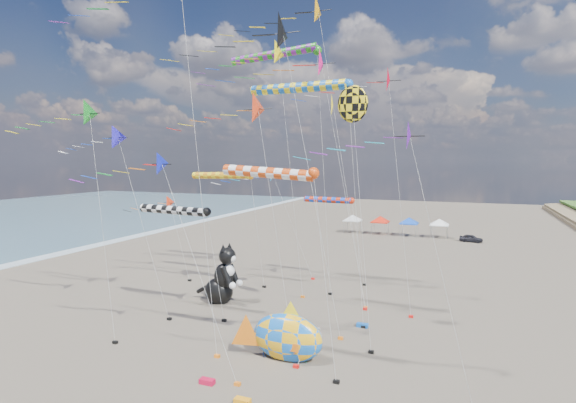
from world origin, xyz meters
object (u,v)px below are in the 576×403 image
Objects in this scene: fish_inflatable at (286,337)px; child_green at (304,353)px; parked_car at (471,238)px; person_adult at (318,338)px; cat_inflatable at (221,273)px; child_blue at (264,349)px.

fish_inflatable is 5.34× the size of child_green.
person_adult is at bearing 176.02° from parked_car.
parked_car is (21.75, 42.03, -2.21)m from cat_inflatable.
cat_inflatable is 13.39m from fish_inflatable.
fish_inflatable is at bearing -118.59° from person_adult.
fish_inflatable is 1.56m from child_green.
parked_car reaches higher than child_blue.
child_green is at bearing -30.10° from cat_inflatable.
person_adult reaches higher than parked_car.
child_blue is (8.51, -9.02, -2.32)m from cat_inflatable.
child_green is (-0.17, -2.44, -0.13)m from person_adult.
cat_inflatable is at bearing 162.35° from child_green.
fish_inflatable reaches higher than person_adult.
cat_inflatable is at bearing 160.61° from parked_car.
fish_inflatable is 2.87m from person_adult.
parked_car is at bearing 70.52° from cat_inflatable.
child_green is 0.35× the size of parked_car.
fish_inflatable is at bearing -163.11° from child_green.
child_green is at bearing -3.44° from fish_inflatable.
person_adult is (11.50, -6.41, -2.07)m from cat_inflatable.
person_adult is 1.50× the size of child_blue.
parked_car is (10.25, 48.44, -0.15)m from person_adult.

